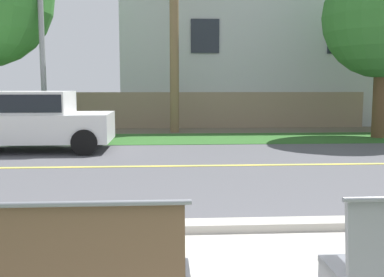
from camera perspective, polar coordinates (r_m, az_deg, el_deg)
name	(u,v)px	position (r m, az deg, el deg)	size (l,w,h in m)	color
ground_plane	(192,155)	(10.90, 0.05, -2.11)	(140.00, 140.00, 0.00)	#665B4C
curb_edge	(221,226)	(5.40, 3.79, -11.14)	(44.00, 0.30, 0.11)	#ADA89E
street_asphalt	(197,166)	(9.42, 0.61, -3.55)	(52.00, 8.00, 0.01)	#515156
road_centre_line	(197,166)	(9.42, 0.61, -3.52)	(48.00, 0.14, 0.01)	#E0CC4C
far_verge_grass	(186,139)	(14.02, -0.74, -0.02)	(48.00, 2.80, 0.02)	#2D6026
bench_left	(34,276)	(3.28, -19.66, -16.23)	(2.10, 0.48, 1.01)	slate
car_white_far	(27,118)	(12.20, -20.44, 2.47)	(4.30, 1.86, 1.54)	silver
garden_wall	(200,110)	(17.56, 1.08, 3.68)	(13.00, 0.36, 1.40)	gray
house_across_street	(257,43)	(21.19, 8.33, 11.99)	(12.95, 6.91, 7.07)	#B7BCC1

